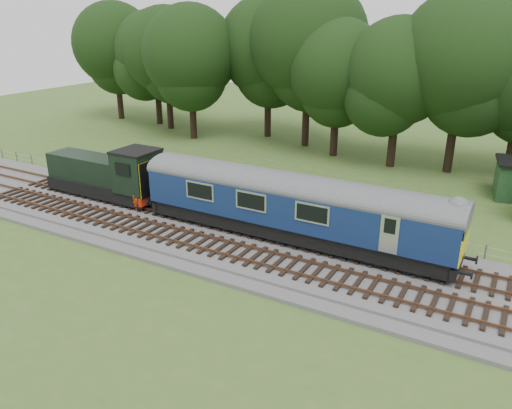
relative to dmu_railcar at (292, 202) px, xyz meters
The scene contains 9 objects.
ground 5.10m from the dmu_railcar, 161.39° to the right, with size 120.00×120.00×0.00m, color #3E6324.
ballast 5.02m from the dmu_railcar, 161.39° to the right, with size 70.00×7.00×0.35m, color #4C4C4F.
track_north 4.70m from the dmu_railcar, behind, with size 67.20×2.40×0.21m.
track_south 5.58m from the dmu_railcar, 144.19° to the right, with size 67.20×2.40×0.21m.
fence 5.80m from the dmu_railcar, 143.29° to the left, with size 64.00×0.12×1.00m, color #6B6054, non-canonical shape.
tree_line 21.18m from the dmu_railcar, 101.41° to the left, with size 70.00×8.00×18.00m, color black, non-canonical shape.
dmu_railcar is the anchor object (origin of this frame).
shunter_loco 13.94m from the dmu_railcar, behind, with size 8.91×2.60×3.38m.
worker 10.48m from the dmu_railcar, behind, with size 0.71×0.46×1.94m, color #ED420C.
Camera 1 is at (15.04, -21.97, 12.33)m, focal length 35.00 mm.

